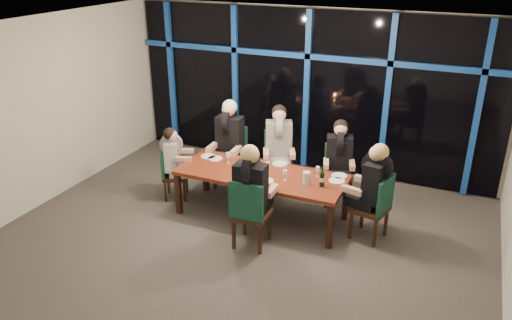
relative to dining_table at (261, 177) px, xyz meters
The scene contains 29 objects.
room 1.56m from the dining_table, 90.00° to the right, with size 7.04×7.00×3.02m.
window_wall 2.30m from the dining_table, 89.70° to the left, with size 6.86×0.43×2.94m.
dining_table is the anchor object (origin of this frame).
chair_far_left 1.28m from the dining_table, 137.69° to the left, with size 0.53×0.53×1.08m.
chair_far_mid 1.04m from the dining_table, 96.83° to the left, with size 0.64×0.64×1.05m.
chair_far_right 1.38m from the dining_table, 46.69° to the left, with size 0.57×0.57×0.98m.
chair_end_left 1.66m from the dining_table, behind, with size 0.53×0.53×0.86m.
chair_end_right 1.78m from the dining_table, ahead, with size 0.57×0.57×1.02m.
chair_near_mid 0.92m from the dining_table, 77.08° to the right, with size 0.52×0.52×1.06m.
diner_far_left 1.26m from the dining_table, 140.71° to the left, with size 0.55×0.68×1.05m.
diner_far_mid 1.01m from the dining_table, 95.29° to the left, with size 0.66×0.72×1.03m.
diner_far_right 1.36m from the dining_table, 43.59° to the left, with size 0.58×0.67×0.96m.
diner_end_left 1.58m from the dining_table, behind, with size 0.59×0.54×0.83m.
diner_end_right 1.71m from the dining_table, ahead, with size 0.68×0.57×0.99m.
diner_near_mid 0.89m from the dining_table, 75.98° to the right, with size 0.54×0.67×1.04m.
plate_far_left 0.93m from the dining_table, 167.19° to the left, with size 0.24×0.24×0.01m, color white.
plate_far_mid 0.46m from the dining_table, 72.49° to the left, with size 0.24×0.24×0.01m, color white.
plate_far_right 1.19m from the dining_table, 18.60° to the left, with size 0.24×0.24×0.01m, color white.
plate_end_left 1.09m from the dining_table, 167.34° to the left, with size 0.24×0.24×0.01m, color white.
plate_end_right 1.16m from the dining_table, ahead, with size 0.24×0.24×0.01m, color white.
plate_near_mid 0.30m from the dining_table, 54.02° to the right, with size 0.24×0.24×0.01m, color white.
wine_bottle 1.00m from the dining_table, ahead, with size 0.07×0.07×0.30m.
water_pitcher 0.78m from the dining_table, ahead, with size 0.12×0.11×0.20m.
tea_light 0.33m from the dining_table, 110.47° to the right, with size 0.05×0.05×0.03m, color #FF9B4C.
wine_glass_a 0.31m from the dining_table, behind, with size 0.06×0.06×0.16m.
wine_glass_b 0.22m from the dining_table, 46.31° to the left, with size 0.07×0.07×0.17m.
wine_glass_c 0.46m from the dining_table, 10.09° to the right, with size 0.06×0.06×0.16m.
wine_glass_d 0.69m from the dining_table, 167.42° to the left, with size 0.07×0.07×0.18m.
wine_glass_e 0.88m from the dining_table, 16.37° to the left, with size 0.06×0.06×0.16m.
Camera 1 is at (2.74, -5.58, 3.97)m, focal length 35.00 mm.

